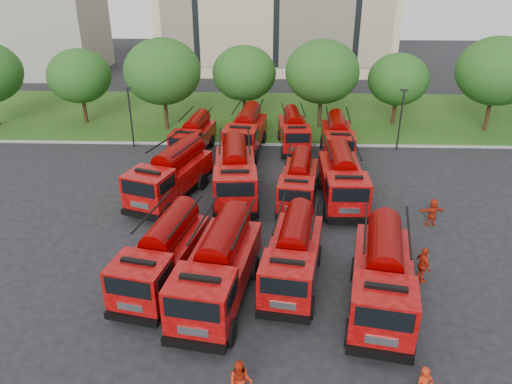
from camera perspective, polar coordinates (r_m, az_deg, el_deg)
ground at (r=26.73m, az=-1.83°, el=-8.61°), size 140.00×140.00×0.00m
lawn at (r=50.22m, az=-0.03°, el=8.80°), size 70.00×16.00×0.12m
curb at (r=42.58m, az=-0.38°, el=5.48°), size 70.00×0.30×0.14m
side_building at (r=73.70m, az=-24.59°, el=16.21°), size 18.00×12.00×10.00m
tree_1 at (r=49.32m, az=-19.54°, el=12.39°), size 5.71×5.71×6.98m
tree_2 at (r=45.46m, az=-10.64°, el=13.37°), size 6.72×6.72×8.22m
tree_3 at (r=47.10m, az=-1.36°, el=13.42°), size 5.88×5.88×7.19m
tree_4 at (r=45.67m, az=7.58°, el=13.48°), size 6.55×6.55×8.01m
tree_5 at (r=48.02m, az=15.94°, el=12.28°), size 5.46×5.46×6.68m
tree_6 at (r=48.95m, az=25.83°, el=12.33°), size 6.89×6.89×8.42m
lamp_post_0 at (r=42.55m, az=-14.17°, el=8.68°), size 0.60×0.25×5.11m
lamp_post_1 at (r=42.27m, az=16.23°, el=8.31°), size 0.60×0.25×5.11m
fire_truck_0 at (r=25.14m, az=-10.62°, el=-7.05°), size 3.99×7.62×3.31m
fire_truck_1 at (r=23.63m, az=-4.37°, el=-8.65°), size 3.98×8.19×3.57m
fire_truck_2 at (r=24.89m, az=4.24°, el=-7.15°), size 3.48×7.32×3.20m
fire_truck_3 at (r=23.82m, az=14.27°, el=-9.28°), size 4.08×8.09×3.52m
fire_truck_4 at (r=33.34m, az=-9.73°, el=2.01°), size 5.01×8.06×3.47m
fire_truck_5 at (r=33.05m, az=-2.40°, el=2.19°), size 3.28×7.88×3.50m
fire_truck_6 at (r=32.61m, az=4.87°, el=1.19°), size 2.99×6.64×2.92m
fire_truck_7 at (r=32.92m, az=9.84°, el=1.55°), size 2.73×7.39×3.36m
fire_truck_8 at (r=40.81m, az=-7.15°, el=6.40°), size 3.14×6.64×2.90m
fire_truck_9 at (r=40.86m, az=-1.16°, el=6.94°), size 3.41×7.54×3.32m
fire_truck_10 at (r=41.68m, az=4.34°, el=6.98°), size 2.65×6.53×2.92m
fire_truck_11 at (r=40.45m, az=9.29°, el=6.16°), size 2.71×6.75×3.02m
firefighter_2 at (r=27.08m, az=18.24°, el=-9.63°), size 0.95×1.28×1.94m
firefighter_3 at (r=23.67m, az=11.54°, el=-14.67°), size 1.21×1.21×1.75m
firefighter_4 at (r=27.18m, az=-12.25°, el=-8.64°), size 1.09×1.07×1.89m
firefighter_5 at (r=32.29m, az=19.28°, el=-3.55°), size 1.69×0.92×1.73m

